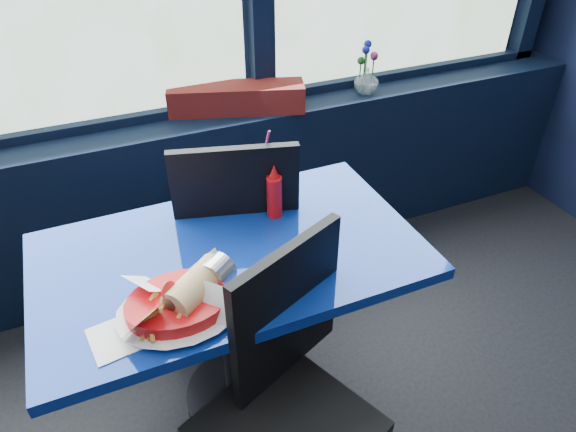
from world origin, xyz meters
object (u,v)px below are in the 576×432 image
Objects in this scene: near_table at (234,292)px; food_basket at (182,300)px; soda_cup at (262,184)px; chair_near_back at (221,234)px; ketchup_bottle at (274,193)px; flower_vase at (367,78)px; chair_near_front at (287,385)px; planter_box at (237,98)px.

food_basket reaches higher than near_table.
chair_near_back is at bearing 143.93° from soda_cup.
flower_vase is at bearing 42.56° from ketchup_bottle.
flower_vase is at bearing 38.31° from soda_cup.
ketchup_bottle reaches higher than near_table.
planter_box is at bearing 53.22° from chair_near_front.
soda_cup is (0.39, 0.41, 0.03)m from food_basket.
chair_near_front is 0.71m from chair_near_back.
near_table is 0.36m from food_basket.
planter_box is at bearing 80.74° from ketchup_bottle.
chair_near_front is at bearing -108.92° from ketchup_bottle.
ketchup_bottle is at bearing -137.44° from flower_vase.
chair_near_front is 0.62m from ketchup_bottle.
chair_near_back is 0.36m from ketchup_bottle.
ketchup_bottle is (0.15, -0.19, 0.26)m from chair_near_back.
flower_vase reaches higher than soda_cup.
ketchup_bottle is 0.67× the size of soda_cup.
soda_cup is (0.19, 0.22, 0.26)m from near_table.
food_basket is (-1.17, -1.02, -0.09)m from flower_vase.
soda_cup reaches higher than chair_near_front.
near_table is at bearing -131.76° from soda_cup.
flower_vase reaches higher than planter_box.
chair_near_front is 0.39m from food_basket.
chair_near_front is 3.78× the size of flower_vase.
ketchup_bottle is 0.09m from soda_cup.
near_table is 3.42× the size of food_basket.
soda_cup reaches higher than near_table.
chair_near_back is 1.09m from flower_vase.
chair_near_front is at bearing -86.20° from near_table.
chair_near_front reaches higher than near_table.
chair_near_front is 3.23× the size of soda_cup.
flower_vase is at bearing 28.29° from food_basket.
planter_box is 2.06× the size of soda_cup.
chair_near_front is 0.95× the size of chair_near_back.
flower_vase is at bearing 13.21° from planter_box.
food_basket is at bearing -141.41° from ketchup_bottle.
chair_near_back is (0.06, 0.32, 0.01)m from near_table.
flower_vase is 0.99m from soda_cup.
chair_near_front is 4.80× the size of ketchup_bottle.
flower_vase is at bearing 28.79° from chair_near_front.
food_basket is 0.57m from soda_cup.
flower_vase is 1.27× the size of ketchup_bottle.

